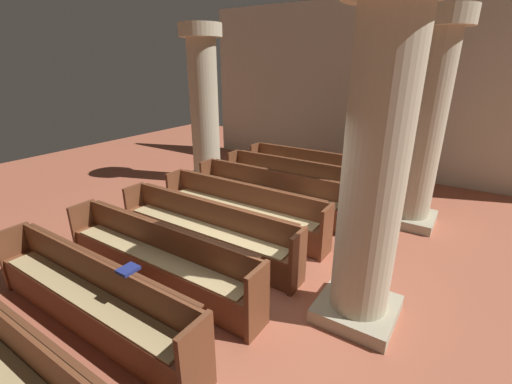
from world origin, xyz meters
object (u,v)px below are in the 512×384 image
Objects in this scene: pillar_aisle_side at (425,121)px; pillar_far_side at (204,104)px; pew_row_5 at (157,256)px; pew_row_3 at (241,207)px; lectern at (359,164)px; kneeler_box_navy at (372,220)px; pew_row_4 at (205,228)px; pew_row_0 at (311,167)px; pew_row_6 at (89,295)px; pew_row_1 at (292,178)px; pew_row_2 at (270,191)px; hymn_book at (128,270)px; pillar_aisle_rear at (375,163)px.

pillar_far_side is (-5.01, -0.16, 0.00)m from pillar_aisle_side.
pillar_aisle_side is (2.53, 4.10, 1.49)m from pew_row_5.
pew_row_3 is 4.17m from lectern.
pew_row_3 is 8.95× the size of kneeler_box_navy.
pew_row_3 is 1.00× the size of pew_row_4.
pew_row_0 and pew_row_6 have the same top height.
pew_row_5 is at bearing -90.00° from pew_row_1.
pillar_far_side is 3.50× the size of lectern.
pillar_aisle_side reaches higher than pew_row_2.
hymn_book is (-2.00, -4.90, -1.08)m from pillar_aisle_side.
pew_row_0 is 3.01m from pew_row_3.
pew_row_2 and pew_row_6 have the same top height.
pew_row_5 is at bearing 90.00° from pew_row_6.
pew_row_0 is 5.01m from pew_row_5.
pew_row_6 is at bearing -90.00° from pew_row_1.
pew_row_0 is 3.09m from pillar_far_side.
hymn_book reaches higher than pew_row_2.
pew_row_1 is 2.00m from pew_row_3.
pew_row_4 reaches higher than kneeler_box_navy.
pew_row_5 is (0.00, -2.00, 0.00)m from pew_row_3.
pew_row_1 is 1.00× the size of pew_row_2.
lectern is at bearing 82.80° from pew_row_6.
pew_row_6 is at bearing -116.37° from pillar_aisle_side.
pew_row_1 is at bearing 129.22° from pillar_aisle_rear.
pillar_far_side is at bearing -147.56° from lectern.
lectern is (0.89, 5.08, -0.02)m from pew_row_4.
lectern is at bearing 129.49° from pillar_aisle_side.
pew_row_6 reaches higher than kneeler_box_navy.
pew_row_0 is 1.00× the size of pew_row_6.
pew_row_0 is at bearing 160.14° from pillar_aisle_side.
pew_row_3 is at bearing -140.38° from pillar_aisle_side.
lectern is (0.89, 1.07, -0.02)m from pew_row_0.
pew_row_1 is 3.12× the size of lectern.
pew_row_2 reaches higher than kneeler_box_navy.
pew_row_1 is 0.89× the size of pillar_aisle_rear.
pew_row_4 is 4.27m from pillar_aisle_side.
hymn_book is at bearing -82.14° from pew_row_2.
pew_row_6 is 3.12× the size of lectern.
pew_row_0 is at bearing 90.00° from pew_row_2.
pew_row_5 is at bearing 123.13° from hymn_book.
pillar_aisle_rear is (2.53, 1.91, 1.49)m from pew_row_6.
pew_row_3 is 1.00× the size of pew_row_6.
pillar_aisle_side is (2.53, 2.09, 1.49)m from pew_row_3.
pew_row_3 is at bearing 90.00° from pew_row_6.
pew_row_4 is at bearing 90.00° from pew_row_6.
hymn_book is at bearing 20.36° from pew_row_6.
pillar_far_side reaches higher than pew_row_0.
pillar_aisle_side is 3.50× the size of lectern.
pew_row_4 is 0.89× the size of pillar_aisle_rear.
lectern is at bearing 81.63° from pew_row_5.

